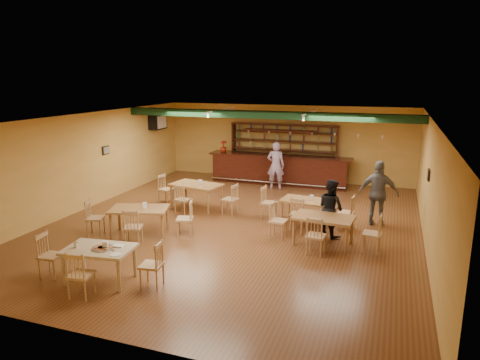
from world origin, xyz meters
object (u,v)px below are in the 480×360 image
at_px(patron_right_a, 331,208).
at_px(dining_table_a, 197,196).
at_px(patron_bar, 276,165).
at_px(dining_table_c, 140,221).
at_px(dining_table_d, 323,230).
at_px(bar_counter, 279,169).
at_px(near_table, 100,264).
at_px(dining_table_b, 306,211).

bearing_deg(patron_right_a, dining_table_a, 25.25).
bearing_deg(patron_bar, dining_table_c, 63.59).
bearing_deg(patron_bar, dining_table_d, 109.82).
xyz_separation_m(bar_counter, patron_bar, (0.08, -0.83, 0.32)).
xyz_separation_m(dining_table_a, dining_table_c, (-0.36, -2.75, -0.02)).
bearing_deg(patron_right_a, patron_bar, -19.21).
bearing_deg(near_table, patron_bar, 73.51).
height_order(dining_table_a, near_table, dining_table_a).
bearing_deg(dining_table_a, dining_table_d, -12.93).
bearing_deg(dining_table_c, dining_table_b, 13.55).
relative_size(dining_table_b, patron_right_a, 0.91).
xyz_separation_m(bar_counter, dining_table_b, (1.93, -4.37, -0.22)).
bearing_deg(patron_bar, dining_table_b, 110.32).
relative_size(dining_table_b, dining_table_c, 0.93).
height_order(dining_table_c, dining_table_d, dining_table_c).
distance_m(near_table, patron_bar, 8.74).
height_order(near_table, patron_right_a, patron_right_a).
distance_m(dining_table_a, patron_right_a, 4.52).
bearing_deg(patron_right_a, bar_counter, -22.74).
bearing_deg(dining_table_a, patron_bar, 71.91).
xyz_separation_m(dining_table_c, patron_right_a, (4.74, 1.64, 0.39)).
bearing_deg(dining_table_c, near_table, -93.29).
relative_size(dining_table_c, patron_right_a, 0.98).
distance_m(bar_counter, dining_table_a, 4.39).
relative_size(dining_table_c, dining_table_d, 1.02).
height_order(dining_table_c, patron_right_a, patron_right_a).
xyz_separation_m(near_table, patron_bar, (1.39, 8.61, 0.53)).
bearing_deg(near_table, dining_table_c, 97.60).
height_order(dining_table_a, patron_right_a, patron_right_a).
bearing_deg(bar_counter, dining_table_a, -112.04).
height_order(dining_table_a, dining_table_b, dining_table_a).
bearing_deg(dining_table_d, bar_counter, 119.24).
bearing_deg(dining_table_d, patron_right_a, 89.28).
relative_size(bar_counter, dining_table_b, 4.04).
relative_size(dining_table_b, dining_table_d, 0.95).
relative_size(dining_table_a, dining_table_d, 1.08).
height_order(dining_table_b, patron_bar, patron_bar).
bearing_deg(patron_right_a, dining_table_d, 123.81).
xyz_separation_m(patron_bar, patron_right_a, (2.64, -4.35, -0.13)).
distance_m(dining_table_b, patron_bar, 4.03).
xyz_separation_m(dining_table_d, near_table, (-3.96, -3.56, -0.00)).
relative_size(bar_counter, near_table, 4.11).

